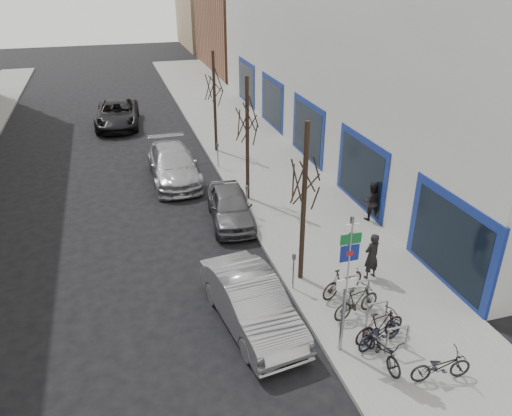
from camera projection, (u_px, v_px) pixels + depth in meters
ground at (255, 371)px, 12.98m from camera, size 120.00×120.00×0.00m
sidewalk_east at (288, 194)px, 22.68m from camera, size 5.00×70.00×0.15m
commercial_building at (459, 50)px, 28.82m from camera, size 20.00×32.00×10.00m
brick_building_far at (267, 25)px, 48.88m from camera, size 12.00×14.00×8.00m
tan_building_far at (235, 7)px, 61.67m from camera, size 13.00×12.00×9.00m
highway_sign_pole at (347, 278)px, 12.48m from camera, size 0.55×0.10×4.20m
bike_rack at (377, 311)px, 14.16m from camera, size 0.66×2.26×0.83m
tree_near at (306, 166)px, 14.82m from camera, size 1.80×1.80×5.50m
tree_mid at (247, 110)px, 20.41m from camera, size 1.80×1.80×5.50m
tree_far at (214, 78)px, 26.00m from camera, size 1.80×1.80×5.50m
meter_front at (294, 268)px, 15.69m from camera, size 0.10×0.08×1.27m
meter_mid at (247, 197)px, 20.42m from camera, size 0.10×0.08×1.27m
meter_back at (218, 153)px, 25.15m from camera, size 0.10×0.08×1.27m
bike_near_left at (382, 345)px, 12.87m from camera, size 0.66×1.76×1.05m
bike_near_right at (380, 326)px, 13.61m from camera, size 1.72×0.79×1.00m
bike_mid_curb at (380, 331)px, 13.46m from camera, size 1.62×0.87×0.95m
bike_mid_inner at (357, 302)px, 14.57m from camera, size 1.73×0.88×1.01m
bike_far_curb at (441, 364)px, 12.34m from camera, size 1.64×0.66×0.97m
bike_far_inner at (343, 281)px, 15.50m from camera, size 1.77×1.03×1.03m
parked_car_front at (252, 303)px, 14.34m from camera, size 2.25×4.82×1.53m
parked_car_mid at (230, 206)px, 20.18m from camera, size 2.02×4.20×1.38m
parked_car_back at (173, 165)px, 24.03m from camera, size 2.21×5.40×1.56m
lane_car at (117, 114)px, 32.02m from camera, size 3.05×5.82×1.56m
pedestrian_near at (372, 256)px, 16.23m from camera, size 0.68×0.53×1.63m
pedestrian_far at (371, 201)px, 19.97m from camera, size 0.69×0.56×1.63m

